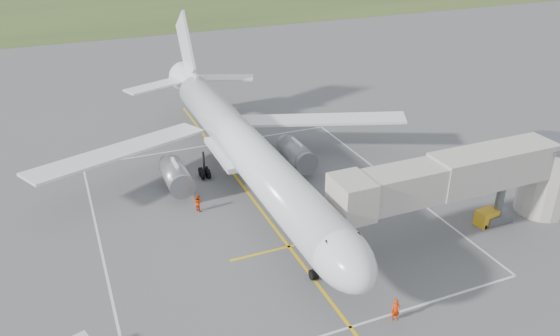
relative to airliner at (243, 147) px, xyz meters
name	(u,v)px	position (x,y,z in m)	size (l,w,h in m)	color
ground	(247,192)	(0.00, -0.75, -4.39)	(700.00, 700.00, 0.00)	#4E4E50
apron_markings	(270,221)	(0.00, -6.57, -4.38)	(28.20, 60.00, 0.01)	yellow
airliner	(243,147)	(0.00, 0.00, 0.00)	(38.93, 46.75, 13.52)	silver
jet_bridge	(483,178)	(15.72, -14.25, 0.35)	(23.40, 5.00, 7.20)	#9E988F
gpu_unit	(486,217)	(16.94, -14.19, -3.72)	(1.96, 1.50, 1.36)	gold
ramp_worker_nose	(396,310)	(3.05, -21.28, -3.56)	(0.61, 0.40, 1.67)	#EE3207
ramp_worker_wing	(198,203)	(-5.19, -2.37, -3.59)	(0.78, 0.60, 1.60)	red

